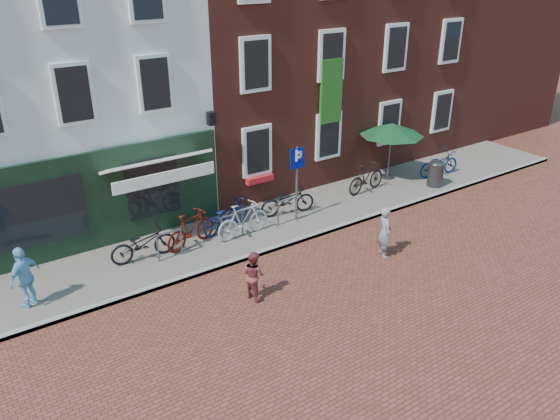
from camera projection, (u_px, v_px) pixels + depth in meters
ground at (296, 244)px, 16.27m from camera, size 80.00×80.00×0.00m
sidewalk at (294, 217)px, 17.88m from camera, size 24.00×3.00×0.10m
building_stucco at (39, 73)px, 17.07m from camera, size 8.00×8.00×9.00m
building_brick_mid at (232, 39)px, 20.42m from camera, size 6.00×8.00×10.00m
building_brick_right at (354, 28)px, 23.47m from camera, size 6.00×8.00×10.00m
filler_right at (452, 30)px, 26.99m from camera, size 7.00×8.00×9.00m
litter_bin at (436, 172)px, 19.94m from camera, size 0.57×0.57×1.04m
parking_sign at (297, 171)px, 16.84m from camera, size 0.50×0.07×2.46m
parasol at (392, 127)px, 20.04m from camera, size 2.41×2.41×2.25m
woman at (385, 232)px, 15.35m from camera, size 0.53×0.64×1.51m
boy at (254, 275)px, 13.49m from camera, size 0.60×0.71×1.28m
cafe_person at (25, 277)px, 12.94m from camera, size 0.98×0.86×1.59m
bicycle_0 at (143, 243)px, 15.09m from camera, size 1.88×0.71×0.98m
bicycle_1 at (191, 229)px, 15.76m from camera, size 1.87×0.99×1.08m
bicycle_2 at (226, 215)px, 16.72m from camera, size 1.96×1.11×0.98m
bicycle_3 at (243, 220)px, 16.32m from camera, size 1.83×0.62×1.08m
bicycle_4 at (288, 200)px, 17.74m from camera, size 1.95×1.02×0.98m
bicycle_5 at (366, 178)px, 19.43m from camera, size 1.85×0.72×1.08m
bicycle_6 at (439, 164)px, 20.90m from camera, size 1.91×0.81×0.98m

